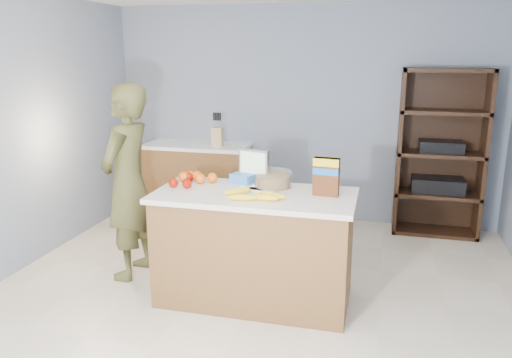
% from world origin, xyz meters
% --- Properties ---
extents(floor, '(4.50, 5.00, 0.02)m').
position_xyz_m(floor, '(0.00, 0.00, 0.00)').
color(floor, beige).
rests_on(floor, ground).
extents(walls, '(4.52, 5.02, 2.51)m').
position_xyz_m(walls, '(0.00, 0.00, 1.65)').
color(walls, gray).
rests_on(walls, ground).
extents(counter_peninsula, '(1.56, 0.76, 0.90)m').
position_xyz_m(counter_peninsula, '(0.00, 0.30, 0.42)').
color(counter_peninsula, brown).
rests_on(counter_peninsula, ground).
extents(back_cabinet, '(1.24, 0.62, 0.90)m').
position_xyz_m(back_cabinet, '(-1.20, 2.20, 0.45)').
color(back_cabinet, brown).
rests_on(back_cabinet, ground).
extents(shelving_unit, '(0.90, 0.40, 1.80)m').
position_xyz_m(shelving_unit, '(1.55, 2.35, 0.86)').
color(shelving_unit, black).
rests_on(shelving_unit, ground).
extents(person, '(0.43, 0.64, 1.71)m').
position_xyz_m(person, '(-1.19, 0.49, 0.86)').
color(person, '#464522').
rests_on(person, ground).
extents(knife_block, '(0.12, 0.10, 0.31)m').
position_xyz_m(knife_block, '(-0.91, 2.11, 1.02)').
color(knife_block, tan).
rests_on(knife_block, back_cabinet).
extents(envelopes, '(0.31, 0.19, 0.00)m').
position_xyz_m(envelopes, '(-0.01, 0.41, 0.90)').
color(envelopes, white).
rests_on(envelopes, counter_peninsula).
extents(bananas, '(0.50, 0.29, 0.05)m').
position_xyz_m(bananas, '(0.03, 0.15, 0.93)').
color(bananas, yellow).
rests_on(bananas, counter_peninsula).
extents(apples, '(0.24, 0.30, 0.08)m').
position_xyz_m(apples, '(-0.59, 0.40, 0.94)').
color(apples, '#931003').
rests_on(apples, counter_peninsula).
extents(oranges, '(0.33, 0.16, 0.08)m').
position_xyz_m(oranges, '(-0.55, 0.51, 0.94)').
color(oranges, '#E95D0E').
rests_on(oranges, counter_peninsula).
extents(blue_carton, '(0.21, 0.17, 0.08)m').
position_xyz_m(blue_carton, '(-0.17, 0.56, 0.94)').
color(blue_carton, blue).
rests_on(blue_carton, counter_peninsula).
extents(salad_bowl, '(0.30, 0.30, 0.13)m').
position_xyz_m(salad_bowl, '(0.10, 0.52, 0.96)').
color(salad_bowl, '#267219').
rests_on(salad_bowl, counter_peninsula).
extents(tv, '(0.28, 0.12, 0.28)m').
position_xyz_m(tv, '(-0.09, 0.61, 1.06)').
color(tv, silver).
rests_on(tv, counter_peninsula).
extents(cereal_box, '(0.20, 0.09, 0.29)m').
position_xyz_m(cereal_box, '(0.54, 0.37, 1.07)').
color(cereal_box, '#592B14').
rests_on(cereal_box, counter_peninsula).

